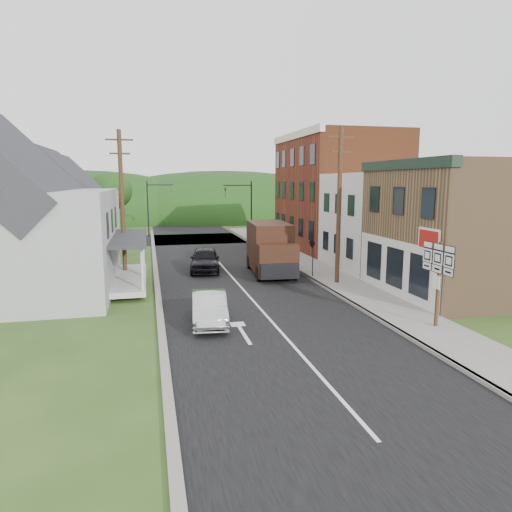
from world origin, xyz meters
TOP-DOWN VIEW (x-y plane):
  - ground at (0.00, 0.00)m, footprint 120.00×120.00m
  - road at (0.00, 10.00)m, footprint 9.00×90.00m
  - cross_road at (0.00, 27.00)m, footprint 60.00×9.00m
  - sidewalk_right at (5.90, 8.00)m, footprint 2.80×55.00m
  - curb_right at (4.55, 8.00)m, footprint 0.20×55.00m
  - curb_left at (-4.65, 8.00)m, footprint 0.30×55.00m
  - storefront_tan at (11.30, 0.00)m, footprint 8.00×8.00m
  - storefront_white at (11.30, 7.50)m, footprint 8.00×7.00m
  - storefront_red at (11.30, 17.00)m, footprint 8.00×12.00m
  - house_gray at (-12.00, 6.00)m, footprint 10.20×12.24m
  - house_blue at (-11.00, 17.00)m, footprint 7.14×8.16m
  - house_cream at (-11.50, 26.00)m, footprint 7.14×8.16m
  - utility_pole_right at (5.60, 3.50)m, footprint 1.60×0.26m
  - utility_pole_left at (-6.50, 8.00)m, footprint 1.60×0.26m
  - traffic_signal_right at (4.30, 23.50)m, footprint 2.87×0.20m
  - traffic_signal_left at (-4.30, 30.50)m, footprint 2.87×0.20m
  - tree_left_d at (-9.00, 32.00)m, footprint 4.80×4.80m
  - forested_ridge at (0.00, 55.00)m, footprint 90.00×30.00m
  - silver_sedan at (-2.62, -2.17)m, footprint 1.78×4.16m
  - dark_sedan at (-1.41, 9.27)m, footprint 2.49×4.89m
  - delivery_van at (2.61, 7.35)m, footprint 2.87×6.10m
  - route_sign_cluster at (6.20, -5.05)m, footprint 0.17×1.97m
  - warning_sign at (4.78, 5.43)m, footprint 0.19×0.65m

SIDE VIEW (x-z plane):
  - ground at x=0.00m, z-range 0.00..0.00m
  - road at x=0.00m, z-range -0.01..0.01m
  - cross_road at x=0.00m, z-range -0.01..0.01m
  - forested_ridge at x=0.00m, z-range -8.00..8.00m
  - curb_left at x=-4.65m, z-range 0.00..0.12m
  - sidewalk_right at x=5.90m, z-range 0.00..0.15m
  - curb_right at x=4.55m, z-range 0.00..0.15m
  - silver_sedan at x=-2.62m, z-range 0.00..1.33m
  - dark_sedan at x=-1.41m, z-range 0.00..1.60m
  - delivery_van at x=2.61m, z-range 0.02..3.34m
  - warning_sign at x=4.78m, z-range 0.48..2.89m
  - route_sign_cluster at x=6.20m, z-range 0.66..4.11m
  - storefront_white at x=11.30m, z-range 0.00..6.50m
  - storefront_tan at x=11.30m, z-range 0.00..7.00m
  - house_blue at x=-11.00m, z-range 0.05..7.33m
  - house_cream at x=-11.50m, z-range 0.05..7.33m
  - traffic_signal_right at x=4.30m, z-range 0.76..6.76m
  - traffic_signal_left at x=-4.30m, z-range 0.76..6.76m
  - house_gray at x=-12.00m, z-range 0.06..8.41m
  - utility_pole_right at x=5.60m, z-range 0.16..9.16m
  - utility_pole_left at x=-6.50m, z-range 0.16..9.16m
  - tree_left_d at x=-9.00m, z-range 1.41..8.35m
  - storefront_red at x=11.30m, z-range 0.00..10.00m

